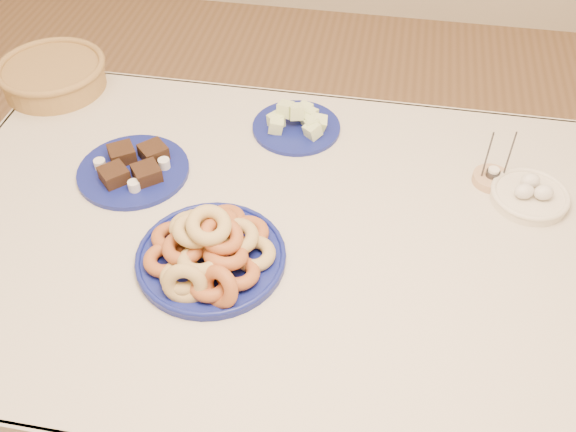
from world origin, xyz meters
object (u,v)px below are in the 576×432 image
object	(u,v)px
candle_holder	(492,178)
egg_bowl	(530,195)
melon_plate	(298,124)
dining_table	(292,262)
brownie_plate	(134,168)
donut_platter	(210,252)
wicker_basket	(53,74)

from	to	relation	value
candle_holder	egg_bowl	xyz separation A→B (m)	(0.09, -0.05, 0.01)
melon_plate	dining_table	bearing A→B (deg)	-82.49
dining_table	brownie_plate	world-z (taller)	brownie_plate
egg_bowl	dining_table	bearing A→B (deg)	-159.46
donut_platter	egg_bowl	distance (m)	0.77
melon_plate	wicker_basket	distance (m)	0.73
wicker_basket	egg_bowl	distance (m)	1.34
wicker_basket	melon_plate	bearing A→B (deg)	-5.58
donut_platter	wicker_basket	size ratio (longest dim) A/B	0.95
wicker_basket	dining_table	bearing A→B (deg)	-30.08
egg_bowl	wicker_basket	bearing A→B (deg)	169.27
brownie_plate	wicker_basket	distance (m)	0.48
melon_plate	wicker_basket	size ratio (longest dim) A/B	0.71
melon_plate	egg_bowl	bearing A→B (deg)	-16.87
melon_plate	candle_holder	distance (m)	0.52
wicker_basket	egg_bowl	bearing A→B (deg)	-10.73
melon_plate	egg_bowl	distance (m)	0.61
dining_table	wicker_basket	distance (m)	0.91
wicker_basket	candle_holder	world-z (taller)	candle_holder
dining_table	egg_bowl	xyz separation A→B (m)	(0.54, 0.20, 0.13)
brownie_plate	egg_bowl	bearing A→B (deg)	4.30
brownie_plate	candle_holder	xyz separation A→B (m)	(0.87, 0.13, -0.00)
dining_table	donut_platter	bearing A→B (deg)	-141.83
melon_plate	egg_bowl	size ratio (longest dim) A/B	1.13
dining_table	donut_platter	distance (m)	0.25
brownie_plate	egg_bowl	distance (m)	0.96
dining_table	egg_bowl	bearing A→B (deg)	20.54
brownie_plate	dining_table	bearing A→B (deg)	-16.99
donut_platter	candle_holder	world-z (taller)	candle_holder
donut_platter	egg_bowl	world-z (taller)	donut_platter
brownie_plate	egg_bowl	size ratio (longest dim) A/B	1.57
donut_platter	candle_holder	xyz separation A→B (m)	(0.61, 0.38, -0.02)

